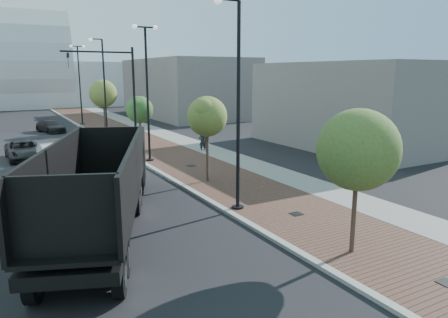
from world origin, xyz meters
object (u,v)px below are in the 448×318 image
dark_car_mid (24,150)px  dump_truck (110,178)px  white_sedan (56,156)px  pedestrian (203,141)px

dark_car_mid → dump_truck: bearing=-83.0°
dump_truck → dark_car_mid: (-2.51, 14.76, -0.91)m
dump_truck → white_sedan: 10.67m
dark_car_mid → pedestrian: pedestrian is taller
dark_car_mid → pedestrian: size_ratio=2.88×
pedestrian → dark_car_mid: bearing=-6.1°
white_sedan → dark_car_mid: (-1.62, 4.15, -0.13)m
dump_truck → pedestrian: size_ratio=8.22×
white_sedan → dark_car_mid: white_sedan is taller
dark_car_mid → white_sedan: bearing=-71.3°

